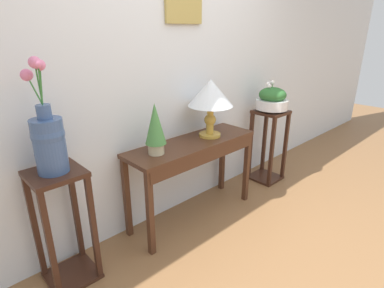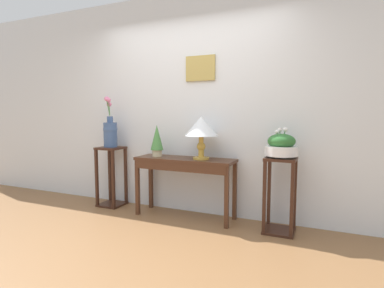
% 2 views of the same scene
% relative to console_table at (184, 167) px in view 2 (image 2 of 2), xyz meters
% --- Properties ---
extents(ground_plane, '(12.00, 12.00, 0.01)m').
position_rel_console_table_xyz_m(ground_plane, '(-0.03, -1.14, -0.64)').
color(ground_plane, brown).
extents(back_wall_with_art, '(9.00, 0.13, 2.80)m').
position_rel_console_table_xyz_m(back_wall_with_art, '(-0.03, 0.31, 0.77)').
color(back_wall_with_art, silver).
rests_on(back_wall_with_art, ground).
extents(console_table, '(1.24, 0.39, 0.74)m').
position_rel_console_table_xyz_m(console_table, '(0.00, 0.00, 0.00)').
color(console_table, '#472819').
rests_on(console_table, ground).
extents(table_lamp, '(0.40, 0.40, 0.51)m').
position_rel_console_table_xyz_m(table_lamp, '(0.21, 0.02, 0.48)').
color(table_lamp, gold).
rests_on(table_lamp, console_table).
extents(potted_plant_on_console, '(0.16, 0.16, 0.40)m').
position_rel_console_table_xyz_m(potted_plant_on_console, '(-0.39, 0.02, 0.32)').
color(potted_plant_on_console, beige).
rests_on(potted_plant_on_console, console_table).
extents(pedestal_stand_left, '(0.32, 0.32, 0.82)m').
position_rel_console_table_xyz_m(pedestal_stand_left, '(-1.14, 0.05, -0.22)').
color(pedestal_stand_left, '#381E14').
rests_on(pedestal_stand_left, ground).
extents(flower_vase_tall_left, '(0.19, 0.19, 0.69)m').
position_rel_console_table_xyz_m(flower_vase_tall_left, '(-1.14, 0.05, 0.41)').
color(flower_vase_tall_left, '#3D5684').
rests_on(flower_vase_tall_left, pedestal_stand_left).
extents(pedestal_stand_right, '(0.32, 0.32, 0.82)m').
position_rel_console_table_xyz_m(pedestal_stand_right, '(1.14, -0.01, -0.22)').
color(pedestal_stand_right, '#381E14').
rests_on(pedestal_stand_right, ground).
extents(planter_bowl_wide_right, '(0.34, 0.34, 0.32)m').
position_rel_console_table_xyz_m(planter_bowl_wide_right, '(1.14, -0.01, 0.31)').
color(planter_bowl_wide_right, silver).
rests_on(planter_bowl_wide_right, pedestal_stand_right).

